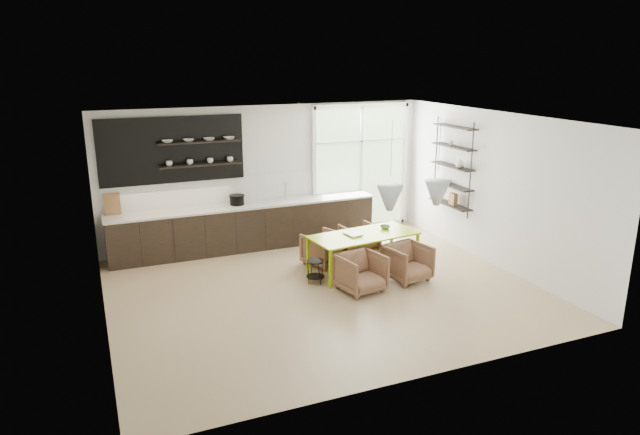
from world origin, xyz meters
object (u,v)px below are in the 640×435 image
at_px(armchair_back_right, 359,239).
at_px(armchair_front_right, 408,263).
at_px(armchair_front_left, 361,273).
at_px(armchair_back_left, 324,249).
at_px(dining_table, 364,237).
at_px(wire_stool, 315,268).

distance_m(armchair_back_right, armchair_front_right, 1.58).
height_order(armchair_front_left, armchair_front_right, armchair_front_left).
xyz_separation_m(armchair_back_left, armchair_front_left, (0.07, -1.42, 0.01)).
bearing_deg(dining_table, wire_stool, -177.75).
distance_m(dining_table, armchair_back_right, 1.03).
distance_m(armchair_back_left, armchair_front_right, 1.68).
height_order(armchair_back_right, wire_stool, armchair_back_right).
relative_size(dining_table, armchair_back_left, 2.98).
xyz_separation_m(armchair_front_right, wire_stool, (-1.56, 0.51, -0.06)).
bearing_deg(armchair_back_left, armchair_front_right, 106.47).
bearing_deg(armchair_front_left, armchair_back_left, 82.55).
bearing_deg(armchair_back_right, dining_table, 62.66).
xyz_separation_m(armchair_back_left, wire_stool, (-0.50, -0.79, -0.05)).
distance_m(armchair_front_left, armchair_front_right, 1.00).
xyz_separation_m(dining_table, armchair_back_left, (-0.53, 0.62, -0.36)).
bearing_deg(dining_table, armchair_front_left, -126.37).
bearing_deg(armchair_back_left, armchair_front_left, 70.09).
bearing_deg(armchair_back_left, armchair_back_right, 174.17).
height_order(armchair_back_right, armchair_front_right, armchair_front_right).
xyz_separation_m(armchair_back_left, armchair_back_right, (0.89, 0.27, -0.01)).
bearing_deg(wire_stool, armchair_back_left, 57.67).
xyz_separation_m(dining_table, armchair_front_right, (0.54, -0.68, -0.35)).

